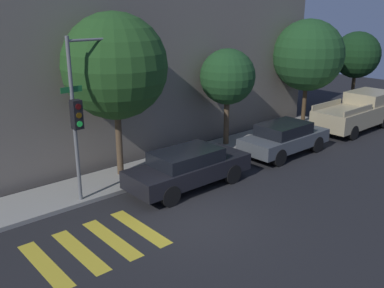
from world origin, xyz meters
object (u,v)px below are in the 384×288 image
object	(u,v)px
tree_near_corner	(115,67)
tree_midblock	(228,77)
sedan_middle	(284,138)
tree_far_end	(308,55)
sedan_near_corner	(188,167)
tree_behind_truck	(357,55)
pickup_truck	(357,111)
traffic_light_pole	(84,98)

from	to	relation	value
tree_near_corner	tree_midblock	world-z (taller)	tree_near_corner
sedan_middle	tree_far_end	bearing A→B (deg)	26.44
sedan_near_corner	tree_behind_truck	xyz separation A→B (m)	(15.47, 2.44, 2.63)
sedan_near_corner	tree_far_end	distance (m)	11.09
pickup_truck	sedan_near_corner	bearing A→B (deg)	180.00
tree_far_end	sedan_near_corner	bearing A→B (deg)	-166.78
traffic_light_pole	pickup_truck	xyz separation A→B (m)	(14.79, -1.27, -2.52)
sedan_middle	tree_behind_truck	xyz separation A→B (m)	(9.98, 2.44, 2.63)
tree_far_end	traffic_light_pole	bearing A→B (deg)	-175.05
traffic_light_pole	tree_near_corner	distance (m)	2.30
traffic_light_pole	tree_near_corner	world-z (taller)	tree_near_corner
traffic_light_pole	tree_midblock	size ratio (longest dim) A/B	1.20
sedan_near_corner	tree_midblock	distance (m)	5.58
tree_behind_truck	tree_far_end	bearing A→B (deg)	-180.00
tree_far_end	pickup_truck	bearing A→B (deg)	-63.07
pickup_truck	tree_near_corner	xyz separation A→B (m)	(-12.94, 2.44, 3.22)
traffic_light_pole	tree_behind_truck	size ratio (longest dim) A/B	1.12
pickup_truck	tree_midblock	xyz separation A→B (m)	(-7.26, 2.44, 2.26)
tree_behind_truck	traffic_light_pole	bearing A→B (deg)	-176.39
tree_far_end	sedan_middle	bearing A→B (deg)	-153.56
sedan_near_corner	tree_near_corner	bearing A→B (deg)	117.85
traffic_light_pole	sedan_middle	xyz separation A→B (m)	(8.63, -1.27, -2.71)
tree_midblock	tree_far_end	xyz separation A→B (m)	(6.02, 0.00, 0.52)
pickup_truck	tree_far_end	xyz separation A→B (m)	(-1.24, 2.44, 2.79)
sedan_near_corner	tree_near_corner	xyz separation A→B (m)	(-1.29, 2.44, 3.41)
sedan_middle	tree_near_corner	distance (m)	7.98
tree_behind_truck	tree_midblock	bearing A→B (deg)	-180.00
tree_far_end	tree_behind_truck	size ratio (longest dim) A/B	1.17
sedan_middle	tree_behind_truck	size ratio (longest dim) A/B	0.90
tree_near_corner	tree_behind_truck	size ratio (longest dim) A/B	1.26
pickup_truck	tree_far_end	bearing A→B (deg)	116.93
tree_midblock	tree_behind_truck	distance (m)	11.09
pickup_truck	tree_near_corner	size ratio (longest dim) A/B	0.86
traffic_light_pole	tree_far_end	bearing A→B (deg)	4.95
sedan_near_corner	sedan_middle	bearing A→B (deg)	0.00
tree_near_corner	sedan_middle	bearing A→B (deg)	-19.81
traffic_light_pole	pickup_truck	distance (m)	15.05
traffic_light_pole	tree_midblock	distance (m)	7.62
traffic_light_pole	tree_far_end	size ratio (longest dim) A/B	0.96
pickup_truck	sedan_middle	bearing A→B (deg)	180.00
tree_midblock	tree_behind_truck	world-z (taller)	tree_behind_truck
sedan_near_corner	tree_behind_truck	world-z (taller)	tree_behind_truck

